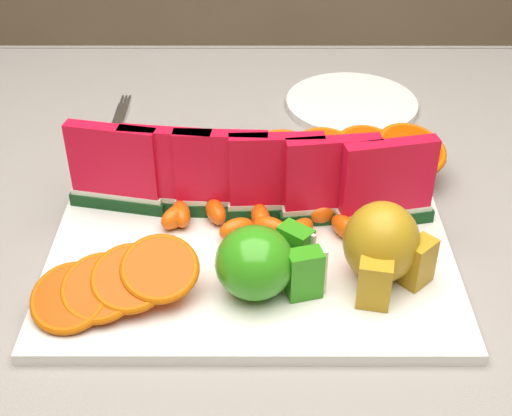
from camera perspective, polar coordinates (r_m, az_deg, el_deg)
table at (r=0.81m, az=-5.81°, el=-8.88°), size 1.40×0.90×0.75m
tablecloth at (r=0.76m, az=-6.09°, el=-5.54°), size 1.53×1.03×0.20m
platter at (r=0.72m, az=-0.40°, el=-3.28°), size 0.40×0.30×0.01m
apple_cluster at (r=0.65m, az=0.53°, el=-4.37°), size 0.11×0.09×0.07m
pear_cluster at (r=0.67m, az=10.13°, el=-3.00°), size 0.09×0.09×0.08m
side_plate at (r=1.00m, az=7.65°, el=8.27°), size 0.22×0.22×0.01m
fork at (r=0.94m, az=-11.19°, el=5.99°), size 0.02×0.20×0.00m
watermelon_row at (r=0.73m, az=-0.59°, el=2.42°), size 0.39×0.07×0.10m
orange_fan_front at (r=0.65m, az=-11.20°, el=-5.89°), size 0.16×0.11×0.05m
orange_fan_back at (r=0.81m, az=2.26°, el=4.19°), size 0.39×0.11×0.05m
tangerine_segments at (r=0.73m, az=0.93°, el=-0.99°), size 0.24×0.07×0.02m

